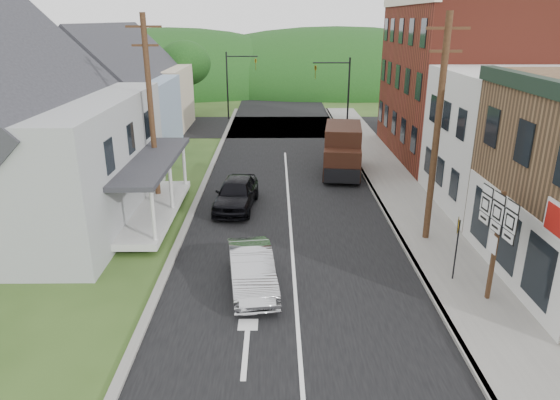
{
  "coord_description": "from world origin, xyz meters",
  "views": [
    {
      "loc": [
        -0.65,
        -15.47,
        8.71
      ],
      "look_at": [
        -0.49,
        2.44,
        2.2
      ],
      "focal_mm": 32.0,
      "sensor_mm": 36.0,
      "label": 1
    }
  ],
  "objects_px": {
    "silver_sedan": "(252,270)",
    "dark_sedan": "(236,193)",
    "delivery_van": "(343,151)",
    "warning_sign": "(457,239)",
    "route_sign_cluster": "(496,231)"
  },
  "relations": [
    {
      "from": "silver_sedan",
      "to": "dark_sedan",
      "type": "bearing_deg",
      "value": 90.21
    },
    {
      "from": "dark_sedan",
      "to": "delivery_van",
      "type": "relative_size",
      "value": 0.83
    },
    {
      "from": "silver_sedan",
      "to": "dark_sedan",
      "type": "xyz_separation_m",
      "value": [
        -1.09,
        7.74,
        0.07
      ]
    },
    {
      "from": "dark_sedan",
      "to": "silver_sedan",
      "type": "bearing_deg",
      "value": -75.81
    },
    {
      "from": "dark_sedan",
      "to": "warning_sign",
      "type": "relative_size",
      "value": 1.89
    },
    {
      "from": "silver_sedan",
      "to": "warning_sign",
      "type": "relative_size",
      "value": 1.76
    },
    {
      "from": "dark_sedan",
      "to": "delivery_van",
      "type": "height_order",
      "value": "delivery_van"
    },
    {
      "from": "delivery_van",
      "to": "route_sign_cluster",
      "type": "relative_size",
      "value": 1.45
    },
    {
      "from": "dark_sedan",
      "to": "warning_sign",
      "type": "xyz_separation_m",
      "value": [
        8.09,
        -7.43,
        0.9
      ]
    },
    {
      "from": "dark_sedan",
      "to": "warning_sign",
      "type": "bearing_deg",
      "value": -36.42
    },
    {
      "from": "delivery_van",
      "to": "warning_sign",
      "type": "bearing_deg",
      "value": -72.83
    },
    {
      "from": "delivery_van",
      "to": "warning_sign",
      "type": "xyz_separation_m",
      "value": [
        2.23,
        -13.05,
        0.21
      ]
    },
    {
      "from": "silver_sedan",
      "to": "delivery_van",
      "type": "relative_size",
      "value": 0.78
    },
    {
      "from": "delivery_van",
      "to": "warning_sign",
      "type": "distance_m",
      "value": 13.24
    },
    {
      "from": "warning_sign",
      "to": "silver_sedan",
      "type": "bearing_deg",
      "value": -158.37
    }
  ]
}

